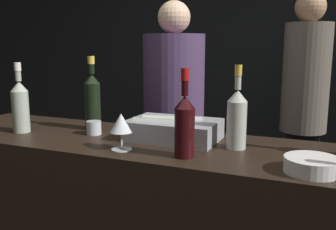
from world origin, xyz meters
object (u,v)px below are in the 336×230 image
at_px(bowl_white, 312,165).
at_px(person_blond_tee, 174,121).
at_px(champagne_bottle, 92,99).
at_px(rose_wine_bottle, 237,117).
at_px(ice_bin_with_bottles, 172,129).
at_px(red_wine_bottle_tall, 185,123).
at_px(candle_votive, 94,128).
at_px(white_wine_bottle, 20,105).
at_px(person_in_hoodie, 304,106).
at_px(wine_glass, 121,124).

xyz_separation_m(bowl_white, person_blond_tee, (-0.90, 0.98, -0.10)).
height_order(champagne_bottle, rose_wine_bottle, champagne_bottle).
bearing_deg(bowl_white, ice_bin_with_bottles, 158.82).
bearing_deg(champagne_bottle, red_wine_bottle_tall, -24.53).
bearing_deg(candle_votive, person_blond_tee, 83.68).
distance_m(ice_bin_with_bottles, white_wine_bottle, 0.76).
bearing_deg(champagne_bottle, person_in_hoodie, 53.23).
height_order(candle_votive, rose_wine_bottle, rose_wine_bottle).
bearing_deg(wine_glass, rose_wine_bottle, 25.77).
distance_m(white_wine_bottle, person_in_hoodie, 1.91).
bearing_deg(person_blond_tee, person_in_hoodie, 138.48).
xyz_separation_m(candle_votive, rose_wine_bottle, (0.68, 0.02, 0.10)).
relative_size(wine_glass, white_wine_bottle, 0.44).
bearing_deg(red_wine_bottle_tall, ice_bin_with_bottles, 122.07).
relative_size(red_wine_bottle_tall, champagne_bottle, 0.92).
distance_m(wine_glass, rose_wine_bottle, 0.47).
bearing_deg(person_in_hoodie, ice_bin_with_bottles, 37.44).
height_order(white_wine_bottle, person_in_hoodie, person_in_hoodie).
height_order(bowl_white, wine_glass, wine_glass).
xyz_separation_m(champagne_bottle, person_blond_tee, (0.16, 0.71, -0.23)).
bearing_deg(person_in_hoodie, red_wine_bottle_tall, 45.37).
relative_size(rose_wine_bottle, person_in_hoodie, 0.19).
relative_size(ice_bin_with_bottles, white_wine_bottle, 1.17).
xyz_separation_m(ice_bin_with_bottles, candle_votive, (-0.39, -0.05, -0.02)).
distance_m(candle_votive, rose_wine_bottle, 0.69).
xyz_separation_m(ice_bin_with_bottles, person_blond_tee, (-0.30, 0.75, -0.13)).
height_order(red_wine_bottle_tall, person_blond_tee, person_blond_tee).
bearing_deg(rose_wine_bottle, person_blond_tee, 127.36).
height_order(candle_votive, champagne_bottle, champagne_bottle).
bearing_deg(bowl_white, person_blond_tee, 132.52).
xyz_separation_m(red_wine_bottle_tall, rose_wine_bottle, (0.15, 0.20, 0.00)).
distance_m(wine_glass, person_in_hoodie, 1.66).
xyz_separation_m(bowl_white, rose_wine_bottle, (-0.30, 0.20, 0.11)).
distance_m(bowl_white, candle_votive, 1.00).
height_order(champagne_bottle, white_wine_bottle, champagne_bottle).
distance_m(bowl_white, white_wine_bottle, 1.35).
bearing_deg(ice_bin_with_bottles, person_blond_tee, 111.68).
xyz_separation_m(ice_bin_with_bottles, person_in_hoodie, (0.49, 1.30, -0.06)).
bearing_deg(champagne_bottle, rose_wine_bottle, -5.73).
distance_m(bowl_white, person_blond_tee, 1.33).
bearing_deg(champagne_bottle, white_wine_bottle, -146.43).
distance_m(wine_glass, candle_votive, 0.33).
height_order(wine_glass, champagne_bottle, champagne_bottle).
xyz_separation_m(wine_glass, white_wine_bottle, (-0.62, 0.09, 0.03)).
bearing_deg(candle_votive, bowl_white, -10.35).
relative_size(ice_bin_with_bottles, bowl_white, 2.15).
xyz_separation_m(bowl_white, candle_votive, (-0.99, 0.18, 0.01)).
distance_m(bowl_white, wine_glass, 0.73).
bearing_deg(wine_glass, person_blond_tee, 99.82).
bearing_deg(ice_bin_with_bottles, bowl_white, -21.18).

